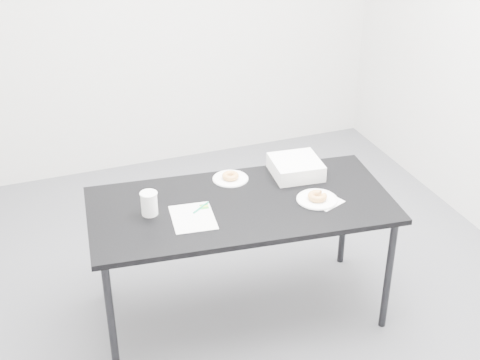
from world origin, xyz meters
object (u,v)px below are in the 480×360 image
object	(u,v)px
plate_near	(317,199)
bakery_box	(296,167)
table	(241,212)
scorecard	(193,217)
pen	(201,207)
donut_near	(317,196)
coffee_cup	(149,203)
donut_far	(230,176)
plate_far	(230,179)

from	to	relation	value
plate_near	bakery_box	size ratio (longest dim) A/B	0.82
table	scorecard	size ratio (longest dim) A/B	6.14
pen	plate_near	bearing A→B (deg)	-49.00
scorecard	plate_near	world-z (taller)	plate_near
scorecard	donut_near	bearing A→B (deg)	1.04
table	coffee_cup	world-z (taller)	coffee_cup
scorecard	bakery_box	xyz separation A→B (m)	(0.72, 0.25, 0.05)
donut_near	donut_far	xyz separation A→B (m)	(-0.37, 0.40, -0.01)
plate_far	donut_far	distance (m)	0.02
donut_near	plate_far	distance (m)	0.54
plate_far	coffee_cup	xyz separation A→B (m)	(-0.54, -0.21, 0.06)
scorecard	coffee_cup	bearing A→B (deg)	157.48
pen	coffee_cup	size ratio (longest dim) A/B	1.00
table	scorecard	world-z (taller)	scorecard
scorecard	plate_near	size ratio (longest dim) A/B	1.24
table	plate_far	distance (m)	0.29
donut_far	donut_near	bearing A→B (deg)	-46.94
table	pen	size ratio (longest dim) A/B	13.22
pen	coffee_cup	world-z (taller)	coffee_cup
coffee_cup	table	bearing A→B (deg)	-7.26
plate_far	bakery_box	xyz separation A→B (m)	(0.39, -0.08, 0.04)
donut_near	bakery_box	world-z (taller)	bakery_box
donut_far	table	bearing A→B (deg)	-97.42
pen	donut_near	size ratio (longest dim) A/B	1.23
plate_near	plate_far	xyz separation A→B (m)	(-0.37, 0.40, -0.00)
scorecard	donut_far	distance (m)	0.47
donut_far	plate_far	bearing A→B (deg)	180.00
donut_far	coffee_cup	bearing A→B (deg)	-158.38
donut_near	plate_far	size ratio (longest dim) A/B	0.51
table	bakery_box	distance (m)	0.48
pen	donut_far	size ratio (longest dim) A/B	1.34
pen	donut_far	world-z (taller)	donut_far
scorecard	coffee_cup	size ratio (longest dim) A/B	2.15
table	scorecard	xyz separation A→B (m)	(-0.29, -0.05, 0.06)
pen	plate_near	size ratio (longest dim) A/B	0.58
table	donut_far	xyz separation A→B (m)	(0.04, 0.28, 0.08)
bakery_box	donut_far	bearing A→B (deg)	174.26
plate_far	donut_far	bearing A→B (deg)	0.00
scorecard	coffee_cup	distance (m)	0.25
scorecard	coffee_cup	xyz separation A→B (m)	(-0.21, 0.12, 0.07)
pen	plate_near	distance (m)	0.65
plate_near	plate_far	distance (m)	0.54
plate_near	donut_near	distance (m)	0.02
plate_near	donut_far	world-z (taller)	donut_far
bakery_box	table	bearing A→B (deg)	-149.15
table	donut_near	bearing A→B (deg)	-10.42
table	donut_near	size ratio (longest dim) A/B	16.24
pen	donut_far	bearing A→B (deg)	7.91
bakery_box	scorecard	bearing A→B (deg)	-155.13
plate_far	bakery_box	bearing A→B (deg)	-11.28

